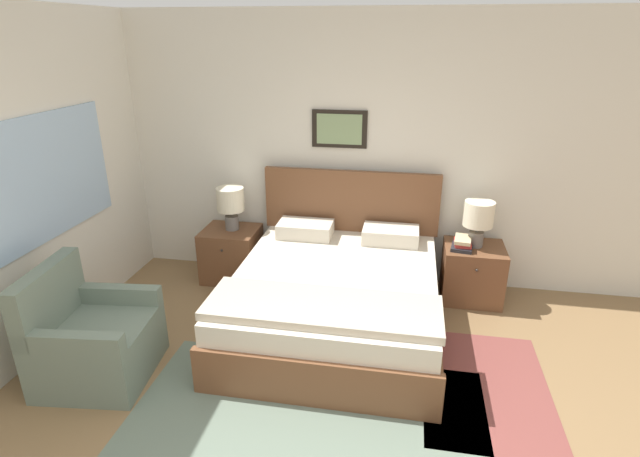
{
  "coord_description": "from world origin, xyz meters",
  "views": [
    {
      "loc": [
        0.45,
        -1.76,
        2.39
      ],
      "look_at": [
        -0.16,
        1.62,
        1.03
      ],
      "focal_mm": 28.0,
      "sensor_mm": 36.0,
      "label": 1
    }
  ],
  "objects": [
    {
      "name": "area_rug_main",
      "position": [
        -0.1,
        0.75,
        0.0
      ],
      "size": [
        2.36,
        1.45,
        0.01
      ],
      "color": "slate",
      "rests_on": "ground_plane"
    },
    {
      "name": "book_hardcover_middle",
      "position": [
        0.99,
        2.61,
        0.58
      ],
      "size": [
        0.14,
        0.2,
        0.04
      ],
      "rotation": [
        0.0,
        0.0,
        -0.0
      ],
      "color": "#B7332D",
      "rests_on": "book_thick_bottom"
    },
    {
      "name": "wall_back",
      "position": [
        -0.0,
        2.98,
        1.3
      ],
      "size": [
        7.05,
        0.09,
        2.6
      ],
      "color": "silver",
      "rests_on": "ground_plane"
    },
    {
      "name": "bed",
      "position": [
        -0.08,
        1.92,
        0.3
      ],
      "size": [
        1.71,
        2.0,
        1.15
      ],
      "color": "brown",
      "rests_on": "ground_plane"
    },
    {
      "name": "table_lamp_near_window",
      "position": [
        -1.26,
        2.67,
        0.82
      ],
      "size": [
        0.27,
        0.27,
        0.43
      ],
      "color": "slate",
      "rests_on": "nightstand_near_window"
    },
    {
      "name": "table_lamp_by_door",
      "position": [
        1.11,
        2.67,
        0.82
      ],
      "size": [
        0.27,
        0.27,
        0.43
      ],
      "color": "slate",
      "rests_on": "nightstand_by_door"
    },
    {
      "name": "wall_left",
      "position": [
        -2.35,
        1.48,
        1.3
      ],
      "size": [
        0.08,
        5.35,
        2.6
      ],
      "color": "silver",
      "rests_on": "ground_plane"
    },
    {
      "name": "nightstand_near_window",
      "position": [
        -1.28,
        2.65,
        0.27
      ],
      "size": [
        0.55,
        0.51,
        0.53
      ],
      "color": "brown",
      "rests_on": "ground_plane"
    },
    {
      "name": "area_rug_bedside",
      "position": [
        1.1,
        1.33,
        0.0
      ],
      "size": [
        0.89,
        1.33,
        0.01
      ],
      "color": "brown",
      "rests_on": "ground_plane"
    },
    {
      "name": "nightstand_by_door",
      "position": [
        1.11,
        2.65,
        0.27
      ],
      "size": [
        0.55,
        0.51,
        0.53
      ],
      "color": "brown",
      "rests_on": "ground_plane"
    },
    {
      "name": "armchair",
      "position": [
        -1.74,
        0.97,
        0.29
      ],
      "size": [
        0.81,
        0.83,
        0.86
      ],
      "rotation": [
        0.0,
        0.0,
        -1.46
      ],
      "color": "slate",
      "rests_on": "ground_plane"
    },
    {
      "name": "book_thick_bottom",
      "position": [
        0.99,
        2.61,
        0.55
      ],
      "size": [
        0.23,
        0.29,
        0.03
      ],
      "rotation": [
        0.0,
        0.0,
        -0.16
      ],
      "color": "#232328",
      "rests_on": "nightstand_by_door"
    },
    {
      "name": "book_novel_upper",
      "position": [
        0.99,
        2.61,
        0.62
      ],
      "size": [
        0.17,
        0.25,
        0.03
      ],
      "rotation": [
        0.0,
        0.0,
        -0.13
      ],
      "color": "beige",
      "rests_on": "book_hardcover_middle"
    }
  ]
}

